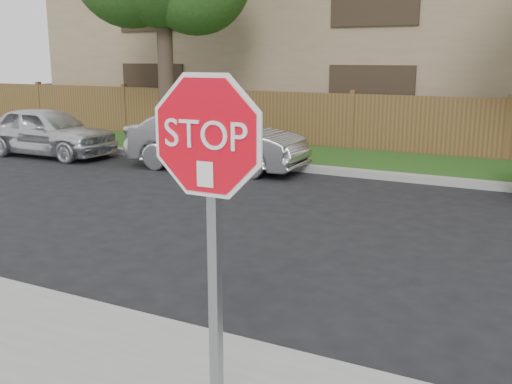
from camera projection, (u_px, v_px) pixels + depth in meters
The scene contains 7 objects.
ground at pixel (354, 375), 4.99m from camera, with size 90.00×90.00×0.00m, color black.
far_curb at pixel (488, 185), 11.98m from camera, with size 70.00×0.30×0.15m, color gray.
grass_strip at pixel (498, 172), 13.41m from camera, with size 70.00×3.00×0.12m, color #1E4714.
fence at pixel (508, 132), 14.62m from camera, with size 70.00×0.12×1.60m, color brown.
stop_sign at pixel (210, 190), 3.51m from camera, with size 1.01×0.13×2.55m.
sedan_far_left at pixel (48, 131), 15.82m from camera, with size 1.55×3.86×1.32m, color silver.
sedan_left at pixel (216, 140), 13.88m from camera, with size 1.47×4.22×1.39m, color #9E9EA2.
Camera 1 is at (1.41, -4.37, 2.59)m, focal length 42.00 mm.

